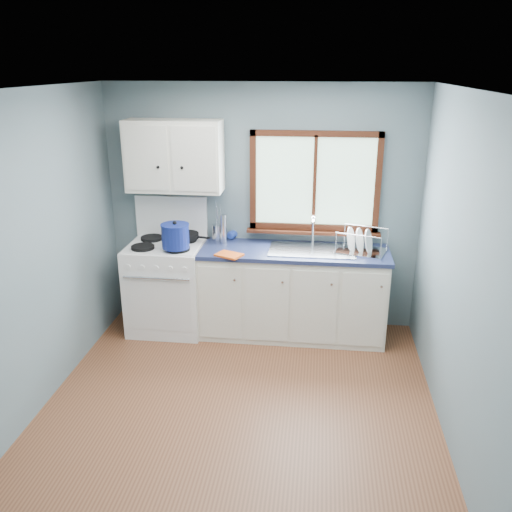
# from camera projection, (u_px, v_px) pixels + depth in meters

# --- Properties ---
(floor) EXTENTS (3.20, 3.60, 0.02)m
(floor) POSITION_uv_depth(u_px,v_px,m) (236.00, 418.00, 4.32)
(floor) COLOR brown
(floor) RESTS_ON ground
(ceiling) EXTENTS (3.20, 3.60, 0.02)m
(ceiling) POSITION_uv_depth(u_px,v_px,m) (232.00, 88.00, 3.47)
(ceiling) COLOR white
(ceiling) RESTS_ON wall_back
(wall_back) EXTENTS (3.20, 0.02, 2.50)m
(wall_back) POSITION_uv_depth(u_px,v_px,m) (262.00, 208.00, 5.59)
(wall_back) COLOR slate
(wall_back) RESTS_ON ground
(wall_front) EXTENTS (3.20, 0.02, 2.50)m
(wall_front) POSITION_uv_depth(u_px,v_px,m) (164.00, 431.00, 2.20)
(wall_front) COLOR slate
(wall_front) RESTS_ON ground
(wall_left) EXTENTS (0.02, 3.60, 2.50)m
(wall_left) POSITION_uv_depth(u_px,v_px,m) (23.00, 262.00, 4.08)
(wall_left) COLOR slate
(wall_left) RESTS_ON ground
(wall_right) EXTENTS (0.02, 3.60, 2.50)m
(wall_right) POSITION_uv_depth(u_px,v_px,m) (466.00, 281.00, 3.71)
(wall_right) COLOR slate
(wall_right) RESTS_ON ground
(gas_range) EXTENTS (0.76, 0.69, 1.36)m
(gas_range) POSITION_uv_depth(u_px,v_px,m) (167.00, 284.00, 5.63)
(gas_range) COLOR white
(gas_range) RESTS_ON floor
(base_cabinets) EXTENTS (1.85, 0.60, 0.88)m
(base_cabinets) POSITION_uv_depth(u_px,v_px,m) (292.00, 297.00, 5.53)
(base_cabinets) COLOR silver
(base_cabinets) RESTS_ON floor
(countertop) EXTENTS (1.89, 0.64, 0.04)m
(countertop) POSITION_uv_depth(u_px,v_px,m) (294.00, 252.00, 5.37)
(countertop) COLOR #182040
(countertop) RESTS_ON base_cabinets
(sink) EXTENTS (0.84, 0.46, 0.44)m
(sink) POSITION_uv_depth(u_px,v_px,m) (312.00, 256.00, 5.36)
(sink) COLOR silver
(sink) RESTS_ON countertop
(window) EXTENTS (1.36, 0.10, 1.03)m
(window) POSITION_uv_depth(u_px,v_px,m) (314.00, 189.00, 5.42)
(window) COLOR #9EC6A8
(window) RESTS_ON wall_back
(upper_cabinets) EXTENTS (0.95, 0.35, 0.70)m
(upper_cabinets) POSITION_uv_depth(u_px,v_px,m) (174.00, 156.00, 5.33)
(upper_cabinets) COLOR silver
(upper_cabinets) RESTS_ON wall_back
(skillet) EXTENTS (0.41, 0.31, 0.05)m
(skillet) POSITION_uv_depth(u_px,v_px,m) (186.00, 236.00, 5.58)
(skillet) COLOR black
(skillet) RESTS_ON gas_range
(stockpot) EXTENTS (0.29, 0.29, 0.27)m
(stockpot) POSITION_uv_depth(u_px,v_px,m) (175.00, 236.00, 5.26)
(stockpot) COLOR navy
(stockpot) RESTS_ON gas_range
(utensil_crock) EXTENTS (0.14, 0.14, 0.42)m
(utensil_crock) POSITION_uv_depth(u_px,v_px,m) (219.00, 232.00, 5.62)
(utensil_crock) COLOR silver
(utensil_crock) RESTS_ON countertop
(thermos) EXTENTS (0.09, 0.09, 0.30)m
(thermos) POSITION_uv_depth(u_px,v_px,m) (223.00, 229.00, 5.51)
(thermos) COLOR silver
(thermos) RESTS_ON countertop
(soap_bottle) EXTENTS (0.11, 0.11, 0.23)m
(soap_bottle) POSITION_uv_depth(u_px,v_px,m) (230.00, 229.00, 5.62)
(soap_bottle) COLOR #243FA4
(soap_bottle) RESTS_ON countertop
(dish_towel) EXTENTS (0.29, 0.26, 0.02)m
(dish_towel) POSITION_uv_depth(u_px,v_px,m) (229.00, 255.00, 5.19)
(dish_towel) COLOR #DA5217
(dish_towel) RESTS_ON countertop
(dish_rack) EXTENTS (0.54, 0.46, 0.24)m
(dish_rack) POSITION_uv_depth(u_px,v_px,m) (361.00, 246.00, 5.28)
(dish_rack) COLOR silver
(dish_rack) RESTS_ON countertop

